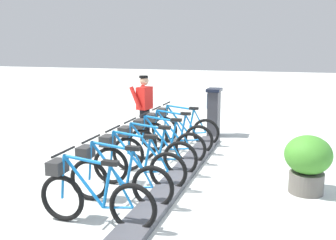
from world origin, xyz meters
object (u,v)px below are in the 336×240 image
object	(u,v)px
bike_docked_0	(182,127)
bike_docked_2	(162,142)
bike_docked_1	(173,134)
worker_near_rack	(144,106)
planter_bush	(308,161)
bike_docked_3	(150,151)
payment_kiosk	(214,111)
bike_docked_5	(116,177)
bike_docked_4	(135,163)
bike_docked_6	(91,195)

from	to	relation	value
bike_docked_0	bike_docked_2	xyz separation A→B (m)	(0.00, 1.51, 0.00)
bike_docked_1	bike_docked_2	bearing A→B (deg)	90.00
worker_near_rack	planter_bush	bearing A→B (deg)	147.03
bike_docked_0	planter_bush	xyz separation A→B (m)	(-2.81, 2.42, 0.11)
bike_docked_2	worker_near_rack	distance (m)	1.92
bike_docked_1	bike_docked_3	size ratio (longest dim) A/B	1.00
payment_kiosk	bike_docked_0	world-z (taller)	payment_kiosk
bike_docked_1	bike_docked_5	bearing A→B (deg)	90.00
bike_docked_0	bike_docked_2	distance (m)	1.51
worker_near_rack	bike_docked_2	bearing A→B (deg)	122.67
bike_docked_1	bike_docked_4	xyz separation A→B (m)	(0.00, 2.26, 0.00)
bike_docked_5	bike_docked_1	bearing A→B (deg)	-90.00
bike_docked_2	bike_docked_6	bearing A→B (deg)	90.00
bike_docked_4	bike_docked_3	bearing A→B (deg)	-90.00
bike_docked_6	planter_bush	xyz separation A→B (m)	(-2.81, -2.11, 0.11)
bike_docked_1	bike_docked_2	xyz separation A→B (m)	(0.00, 0.75, 0.00)
payment_kiosk	bike_docked_0	xyz separation A→B (m)	(0.57, 1.12, -0.24)
bike_docked_1	payment_kiosk	bearing A→B (deg)	-106.96
bike_docked_0	bike_docked_4	xyz separation A→B (m)	(0.00, 3.02, 0.00)
bike_docked_0	bike_docked_5	distance (m)	3.77
bike_docked_2	bike_docked_3	bearing A→B (deg)	90.00
payment_kiosk	bike_docked_0	distance (m)	1.28
bike_docked_0	bike_docked_6	world-z (taller)	same
bike_docked_4	bike_docked_5	bearing A→B (deg)	90.00
payment_kiosk	bike_docked_2	bearing A→B (deg)	77.73
worker_near_rack	payment_kiosk	bearing A→B (deg)	-145.90
payment_kiosk	bike_docked_2	xyz separation A→B (m)	(0.57, 2.63, -0.24)
bike_docked_3	bike_docked_5	xyz separation A→B (m)	(0.00, 1.51, 0.00)
bike_docked_1	worker_near_rack	bearing A→B (deg)	-38.91
payment_kiosk	bike_docked_5	distance (m)	4.93
bike_docked_4	bike_docked_6	world-z (taller)	same
bike_docked_1	bike_docked_6	xyz separation A→B (m)	(0.00, 3.77, 0.00)
planter_bush	bike_docked_6	bearing A→B (deg)	36.96
bike_docked_6	bike_docked_5	bearing A→B (deg)	-90.00
bike_docked_0	bike_docked_6	size ratio (longest dim) A/B	1.00
bike_docked_4	planter_bush	distance (m)	2.87
bike_docked_5	planter_bush	xyz separation A→B (m)	(-2.81, -1.36, 0.11)
bike_docked_5	planter_bush	world-z (taller)	bike_docked_5
worker_near_rack	bike_docked_4	bearing A→B (deg)	108.07
bike_docked_0	bike_docked_1	bearing A→B (deg)	90.00
bike_docked_4	worker_near_rack	bearing A→B (deg)	-71.93
bike_docked_1	bike_docked_4	bearing A→B (deg)	90.00
payment_kiosk	bike_docked_3	world-z (taller)	payment_kiosk
bike_docked_3	bike_docked_5	world-z (taller)	same
bike_docked_0	payment_kiosk	bearing A→B (deg)	-117.03
bike_docked_0	bike_docked_5	size ratio (longest dim) A/B	1.00
bike_docked_2	worker_near_rack	size ratio (longest dim) A/B	1.04
bike_docked_0	planter_bush	size ratio (longest dim) A/B	1.77
bike_docked_6	bike_docked_4	bearing A→B (deg)	-90.00
bike_docked_0	bike_docked_3	world-z (taller)	same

